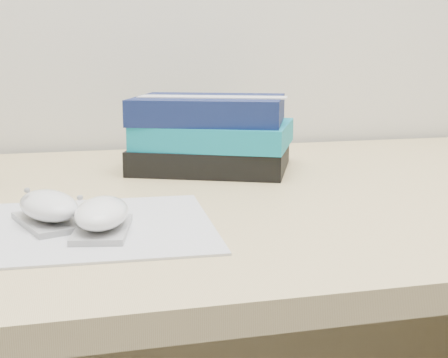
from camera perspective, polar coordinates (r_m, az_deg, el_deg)
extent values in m
cube|color=tan|center=(0.90, 1.03, -1.83)|extent=(1.60, 0.80, 0.03)
cube|color=tan|center=(1.37, -3.22, -13.07)|extent=(1.52, 0.03, 0.35)
cube|color=#9E9FA6|center=(0.72, -14.15, -4.36)|extent=(0.34, 0.27, 0.00)
cube|color=#959597|center=(0.73, -15.66, -3.77)|extent=(0.09, 0.12, 0.01)
ellipsoid|color=white|center=(0.73, -15.75, -2.33)|extent=(0.09, 0.12, 0.03)
ellipsoid|color=gray|center=(0.73, -17.56, -0.99)|extent=(0.01, 0.01, 0.01)
cube|color=#9D9EA0|center=(0.69, -11.06, -4.53)|extent=(0.07, 0.11, 0.01)
ellipsoid|color=white|center=(0.68, -11.12, -3.05)|extent=(0.08, 0.11, 0.03)
ellipsoid|color=gray|center=(0.68, -13.03, -1.67)|extent=(0.01, 0.01, 0.01)
cube|color=black|center=(1.04, -1.12, 2.03)|extent=(0.30, 0.28, 0.04)
cube|color=#0E7E97|center=(1.04, -0.81, 4.14)|extent=(0.30, 0.28, 0.04)
cube|color=#101B4A|center=(1.04, -1.33, 6.38)|extent=(0.29, 0.26, 0.04)
cube|color=silver|center=(1.01, -1.05, 7.51)|extent=(0.24, 0.14, 0.00)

